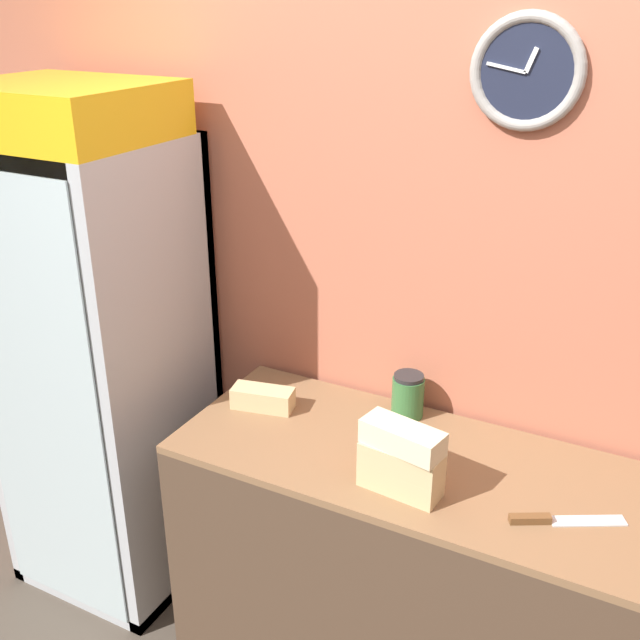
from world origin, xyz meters
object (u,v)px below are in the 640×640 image
Objects in this scene: beverage_cooler at (105,329)px; sandwich_stack_bottom at (400,480)px; sandwich_stack_middle at (401,459)px; condiment_jar at (408,395)px; chefs_knife at (551,520)px; sandwich_stack_top at (402,437)px; sandwich_flat_left at (263,398)px.

sandwich_stack_bottom is (1.27, -0.21, -0.12)m from beverage_cooler.
sandwich_stack_middle is 0.42m from condiment_jar.
beverage_cooler is 1.29m from sandwich_stack_middle.
sandwich_stack_bottom is 0.83× the size of chefs_knife.
sandwich_stack_top is at bearing 0.00° from sandwich_stack_middle.
sandwich_flat_left reaches higher than sandwich_stack_bottom.
sandwich_stack_top reaches higher than sandwich_stack_middle.
condiment_jar reaches higher than sandwich_stack_bottom.
beverage_cooler is 12.77× the size of condiment_jar.
sandwich_stack_middle is 0.63m from sandwich_flat_left.
sandwich_stack_middle reaches higher than sandwich_flat_left.
sandwich_stack_top reaches higher than sandwich_flat_left.
chefs_knife is (0.41, 0.06, -0.10)m from sandwich_stack_middle.
sandwich_flat_left is 0.49m from condiment_jar.
sandwich_stack_middle is at bearing -9.31° from beverage_cooler.
condiment_jar is (-0.13, 0.40, 0.04)m from sandwich_stack_bottom.
sandwich_stack_top is (0.00, 0.00, 0.14)m from sandwich_stack_bottom.
chefs_knife is (0.41, 0.06, -0.03)m from sandwich_stack_bottom.
sandwich_stack_top is 0.43m from condiment_jar.
sandwich_stack_middle reaches higher than chefs_knife.
sandwich_flat_left is (0.68, 0.00, -0.12)m from beverage_cooler.
sandwich_stack_bottom is 1.59× the size of condiment_jar.
sandwich_stack_bottom is at bearing -71.24° from condiment_jar.
chefs_knife is at bearing 7.91° from sandwich_stack_middle.
beverage_cooler reaches higher than sandwich_stack_bottom.
sandwich_stack_top is (1.27, -0.21, 0.03)m from beverage_cooler.
sandwich_stack_bottom is 0.14m from sandwich_stack_top.
sandwich_stack_top reaches higher than sandwich_stack_bottom.
condiment_jar is (-0.13, 0.40, -0.03)m from sandwich_stack_middle.
beverage_cooler is 1.16m from condiment_jar.
sandwich_stack_bottom is at bearing -9.31° from beverage_cooler.
condiment_jar is (-0.55, 0.34, 0.07)m from chefs_knife.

